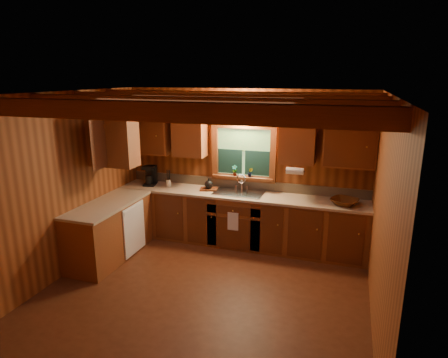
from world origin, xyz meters
The scene contains 20 objects.
room centered at (0.00, 0.00, 1.30)m, with size 4.20×4.20×4.20m.
ceiling_beams centered at (0.00, 0.00, 2.49)m, with size 4.20×2.54×0.18m.
base_cabinets centered at (-0.49, 1.28, 0.43)m, with size 4.20×2.22×0.86m.
countertop centered at (-0.48, 1.29, 0.88)m, with size 4.20×2.24×0.04m.
backsplash centered at (0.00, 1.89, 0.98)m, with size 4.20×0.02×0.16m, color tan.
dishwasher_panel centered at (-1.47, 0.68, 0.43)m, with size 0.02×0.60×0.80m, color white.
upper_cabinets centered at (-0.56, 1.42, 1.84)m, with size 4.19×1.77×0.78m.
window centered at (0.00, 1.87, 1.53)m, with size 1.12×0.08×1.00m.
window_sill centered at (0.00, 1.82, 1.12)m, with size 1.06×0.14×0.04m, color brown.
wall_sconce centered at (0.00, 1.75, 2.16)m, with size 0.45×0.21×0.17m.
paper_towel_roll centered at (0.92, 1.53, 1.37)m, with size 0.11×0.11×0.27m, color white.
dish_towel centered at (0.00, 1.26, 0.52)m, with size 0.18×0.01×0.30m, color white.
sink centered at (0.00, 1.60, 0.86)m, with size 0.82×0.48×0.43m.
coffee_maker centered at (-1.66, 1.61, 1.07)m, with size 0.20×0.25×0.35m.
utensil_crock centered at (-1.30, 1.61, 0.97)m, with size 0.11×0.11×0.30m.
cutting_board centered at (-0.55, 1.63, 0.91)m, with size 0.29×0.21×0.03m, color #552612.
teakettle centered at (-0.55, 1.63, 1.00)m, with size 0.14×0.14×0.18m.
wicker_basket centered at (1.69, 1.51, 0.95)m, with size 0.40×0.40×0.10m, color #48230C.
potted_plant_left centered at (-0.14, 1.80, 1.23)m, with size 0.10×0.07×0.19m, color #552612.
potted_plant_right centered at (0.13, 1.81, 1.22)m, with size 0.09×0.07×0.16m, color #552612.
Camera 1 is at (1.69, -4.36, 2.81)m, focal length 31.08 mm.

